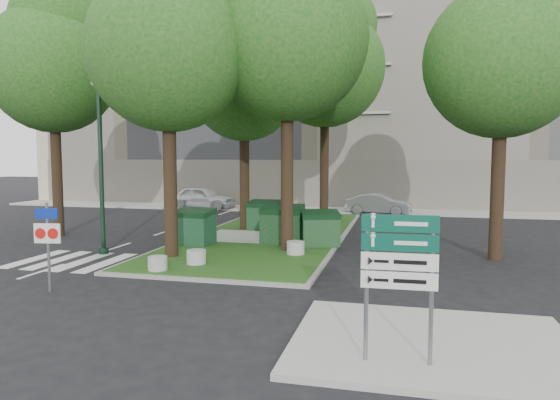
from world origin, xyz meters
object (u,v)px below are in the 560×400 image
(tree_median_mid, at_px, (246,77))
(dumpster_a, at_px, (194,227))
(directional_sign, at_px, (399,265))
(tree_median_near_left, at_px, (171,35))
(tree_street_right, at_px, (505,46))
(dumpster_b, at_px, (264,215))
(bollard_right, at_px, (296,248))
(street_lamp, at_px, (100,142))
(tree_median_far, at_px, (327,56))
(dumpster_c, at_px, (282,225))
(tree_median_near_right, at_px, (290,23))
(litter_bin, at_px, (308,226))
(bollard_left, at_px, (158,263))
(car_silver, at_px, (379,204))
(tree_street_left, at_px, (55,56))
(traffic_sign_pole, at_px, (48,235))
(dumpster_d, at_px, (320,228))
(bollard_mid, at_px, (196,257))
(car_white, at_px, (202,198))

(tree_median_mid, distance_m, dumpster_a, 7.56)
(directional_sign, bearing_deg, tree_median_near_left, 134.02)
(tree_median_near_left, height_order, tree_street_right, tree_median_near_left)
(tree_median_mid, relative_size, directional_sign, 4.16)
(dumpster_a, height_order, dumpster_b, dumpster_a)
(bollard_right, bearing_deg, street_lamp, -171.71)
(tree_median_far, distance_m, dumpster_c, 9.78)
(tree_median_near_right, distance_m, tree_median_mid, 5.50)
(tree_median_mid, bearing_deg, street_lamp, -118.16)
(litter_bin, bearing_deg, bollard_left, -113.10)
(tree_median_near_left, bearing_deg, bollard_left, -78.02)
(car_silver, bearing_deg, tree_median_mid, 153.22)
(directional_sign, bearing_deg, tree_street_left, 141.75)
(dumpster_b, distance_m, dumpster_c, 3.61)
(tree_median_far, xyz_separation_m, traffic_sign_pole, (-5.03, -13.95, -6.86))
(dumpster_b, relative_size, dumpster_d, 0.90)
(tree_street_left, distance_m, tree_street_right, 17.54)
(tree_median_mid, relative_size, bollard_left, 17.83)
(tree_median_mid, height_order, tree_median_far, tree_median_far)
(tree_street_left, xyz_separation_m, traffic_sign_pole, (5.67, -7.95, -6.19))
(tree_median_mid, bearing_deg, directional_sign, -63.53)
(car_silver, bearing_deg, dumpster_b, 157.38)
(tree_median_near_left, distance_m, bollard_mid, 7.15)
(dumpster_b, bearing_deg, tree_median_far, 55.04)
(tree_street_right, relative_size, dumpster_b, 6.71)
(tree_street_left, distance_m, dumpster_c, 12.05)
(street_lamp, bearing_deg, tree_median_near_left, -4.97)
(tree_street_left, distance_m, dumpster_a, 9.70)
(tree_median_near_right, bearing_deg, litter_bin, 89.04)
(tree_street_left, xyz_separation_m, car_silver, (13.09, 11.20, -7.03))
(tree_median_far, bearing_deg, dumpster_d, -83.65)
(tree_median_mid, distance_m, dumpster_b, 6.27)
(traffic_sign_pole, bearing_deg, litter_bin, 54.25)
(tree_median_far, bearing_deg, car_white, 147.53)
(dumpster_c, xyz_separation_m, traffic_sign_pole, (-4.26, -7.72, 0.63))
(tree_street_right, xyz_separation_m, dumpster_b, (-9.17, 3.99, -6.22))
(tree_street_right, height_order, car_white, tree_street_right)
(tree_median_far, distance_m, street_lamp, 12.15)
(street_lamp, bearing_deg, bollard_mid, -16.99)
(tree_median_near_right, bearing_deg, dumpster_d, 50.65)
(bollard_right, height_order, car_silver, car_silver)
(dumpster_d, relative_size, bollard_right, 2.74)
(dumpster_b, xyz_separation_m, car_white, (-6.60, 8.72, -0.02))
(tree_median_near_left, relative_size, directional_sign, 4.39)
(tree_median_mid, height_order, car_white, tree_median_mid)
(car_silver, bearing_deg, litter_bin, 172.47)
(tree_street_left, distance_m, bollard_right, 13.30)
(tree_median_near_right, xyz_separation_m, dumpster_a, (-3.77, 0.25, -7.21))
(bollard_right, bearing_deg, tree_street_right, 10.87)
(dumpster_a, distance_m, dumpster_c, 3.36)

